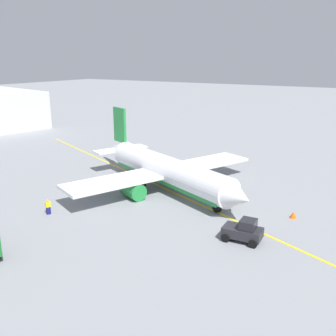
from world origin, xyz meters
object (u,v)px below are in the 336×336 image
refueling_worker (48,207)px  safety_cone_wingtip (293,215)px  airplane (166,170)px  safety_cone_nose (294,215)px  pushback_tug (244,231)px

refueling_worker → safety_cone_wingtip: (23.22, 13.07, -0.45)m
airplane → safety_cone_wingtip: airplane is taller
safety_cone_nose → airplane: bearing=177.7°
pushback_tug → refueling_worker: (-20.60, -5.21, -0.19)m
pushback_tug → safety_cone_nose: 8.50m
safety_cone_wingtip → pushback_tug: bearing=-108.4°
safety_cone_nose → safety_cone_wingtip: safety_cone_wingtip is taller
refueling_worker → pushback_tug: bearing=14.2°
airplane → safety_cone_wingtip: bearing=-2.9°
refueling_worker → safety_cone_nose: bearing=29.6°
airplane → safety_cone_nose: airplane is taller
safety_cone_nose → pushback_tug: bearing=-108.6°
airplane → safety_cone_wingtip: 16.83m
pushback_tug → safety_cone_nose: pushback_tug is taller
refueling_worker → safety_cone_wingtip: 26.65m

